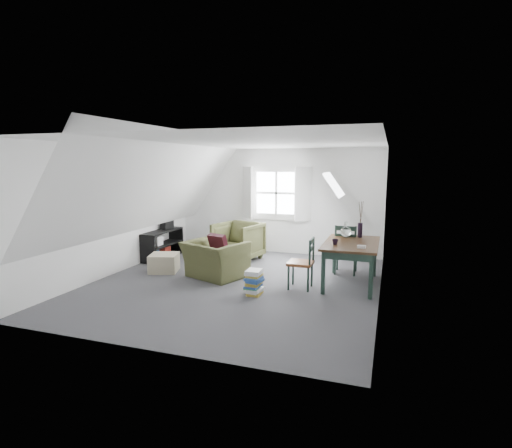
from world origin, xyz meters
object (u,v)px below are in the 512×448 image
(media_shelf, at_px, (161,246))
(magazine_stack, at_px, (254,282))
(armchair_near, at_px, (215,277))
(ottoman, at_px, (164,263))
(dining_table, at_px, (351,248))
(armchair_far, at_px, (238,260))
(dining_chair_near, at_px, (303,262))
(dining_chair_far, at_px, (346,248))

(media_shelf, xyz_separation_m, magazine_stack, (2.85, -1.74, -0.08))
(armchair_near, xyz_separation_m, ottoman, (-1.14, 0.04, 0.18))
(armchair_near, bearing_deg, ottoman, 19.24)
(dining_table, relative_size, magazine_stack, 3.76)
(media_shelf, relative_size, magazine_stack, 3.03)
(armchair_far, relative_size, ottoman, 1.76)
(dining_table, xyz_separation_m, media_shelf, (-4.31, 0.68, -0.38))
(dining_chair_near, relative_size, media_shelf, 0.72)
(ottoman, distance_m, dining_table, 3.68)
(dining_table, relative_size, media_shelf, 1.24)
(dining_table, bearing_deg, ottoman, -177.21)
(dining_chair_far, bearing_deg, magazine_stack, 74.37)
(armchair_near, relative_size, ottoman, 1.99)
(dining_table, relative_size, dining_chair_near, 1.73)
(armchair_near, distance_m, dining_chair_near, 1.79)
(dining_chair_far, bearing_deg, ottoman, 36.69)
(dining_chair_far, distance_m, magazine_stack, 2.22)
(armchair_far, xyz_separation_m, dining_table, (2.58, -1.09, 0.67))
(media_shelf, bearing_deg, armchair_near, -30.08)
(magazine_stack, bearing_deg, dining_chair_far, 54.05)
(dining_chair_far, distance_m, dining_chair_near, 1.35)
(armchair_far, xyz_separation_m, dining_chair_near, (1.81, -1.59, 0.46))
(magazine_stack, bearing_deg, armchair_near, 144.76)
(armchair_near, height_order, dining_chair_near, dining_chair_near)
(armchair_far, bearing_deg, dining_table, -8.47)
(ottoman, distance_m, dining_chair_near, 2.88)
(armchair_far, distance_m, dining_chair_far, 2.50)
(ottoman, relative_size, magazine_stack, 1.30)
(armchair_near, relative_size, magazine_stack, 2.59)
(armchair_far, bearing_deg, dining_chair_far, 5.58)
(ottoman, xyz_separation_m, dining_chair_near, (2.86, -0.19, 0.29))
(ottoman, height_order, dining_table, dining_table)
(armchair_far, height_order, dining_chair_far, dining_chair_far)
(media_shelf, bearing_deg, armchair_far, 12.66)
(armchair_near, xyz_separation_m, dining_chair_near, (1.72, -0.15, 0.46))
(armchair_far, distance_m, media_shelf, 1.80)
(dining_chair_near, bearing_deg, armchair_near, -99.07)
(ottoman, height_order, dining_chair_near, dining_chair_near)
(dining_table, height_order, dining_chair_far, dining_chair_far)
(armchair_near, distance_m, armchair_far, 1.44)
(ottoman, bearing_deg, dining_chair_far, 16.36)
(dining_table, height_order, media_shelf, dining_table)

